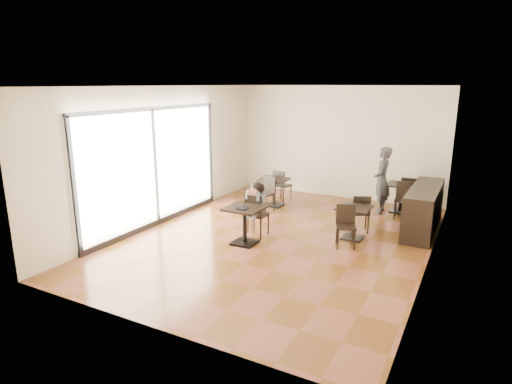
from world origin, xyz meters
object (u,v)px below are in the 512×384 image
Objects in this scene: child_table at (245,225)px; chair_back_b at (403,201)px; cafe_table_left at (274,192)px; child at (257,209)px; cafe_table_mid at (353,223)px; chair_mid_a at (360,213)px; chair_mid_b at (346,227)px; cafe_table_back at (401,198)px; chair_left_a at (282,185)px; chair_left_b at (265,194)px; chair_back_a at (409,194)px; child_chair at (257,215)px; adult_patron at (382,180)px.

child_table is 0.88× the size of chair_back_b.
child is at bearing -73.16° from cafe_table_left.
cafe_table_left is (-2.61, 1.51, 0.02)m from cafe_table_mid.
chair_mid_b is (0.00, -1.10, 0.00)m from chair_mid_a.
chair_left_a is (-3.15, -0.45, 0.08)m from cafe_table_back.
chair_mid_b is at bearing -100.06° from cafe_table_back.
child_table is 2.42m from chair_left_b.
cafe_table_left is 3.31m from cafe_table_back.
cafe_table_left is 3.54m from chair_back_a.
chair_left_b reaches higher than cafe_table_mid.
chair_left_b reaches higher than cafe_table_back.
child reaches higher than child_chair.
child_chair is 1.93m from chair_mid_b.
cafe_table_mid is 2.57m from cafe_table_back.
chair_mid_a and chair_mid_b have the same top height.
cafe_table_back is (3.15, 1.00, -0.00)m from cafe_table_left.
chair_left_b is 1.00× the size of chair_back_b.
child reaches higher than chair_mid_a.
child is 2.34m from chair_mid_a.
child reaches higher than cafe_table_left.
chair_left_a reaches higher than child_table.
chair_back_b is at bearing 51.87° from chair_mid_b.
chair_mid_b is (0.00, -0.55, 0.07)m from cafe_table_mid.
cafe_table_mid is 2.88m from chair_back_a.
child is at bearing 90.00° from child_table.
cafe_table_mid is at bearing -7.11° from chair_left_b.
child_chair is 1.11× the size of chair_mid_a.
chair_mid_b reaches higher than cafe_table_back.
chair_left_b is 1.00× the size of chair_back_a.
chair_mid_a reaches higher than cafe_table_back.
chair_mid_a is at bearing 35.29° from child.
chair_left_b is (-2.61, 0.96, 0.09)m from cafe_table_mid.
cafe_table_mid is (-0.10, -2.21, -0.50)m from adult_patron.
chair_mid_a is 0.95× the size of chair_back_b.
chair_back_b is at bearing 51.83° from child_table.
cafe_table_left is 3.33m from chair_mid_b.
child_chair is 2.07m from cafe_table_mid.
cafe_table_left is (-2.71, -0.70, -0.48)m from adult_patron.
chair_mid_a is (2.61, -0.96, 0.05)m from cafe_table_left.
child_table is at bearing 22.22° from chair_mid_a.
chair_back_b is (2.60, 3.31, 0.06)m from child_table.
child is 1.93m from chair_mid_b.
chair_left_b reaches higher than chair_mid_a.
chair_left_a is at bearing -91.40° from adult_patron.
chair_mid_a is at bearing 90.00° from cafe_table_mid.
child_chair reaches higher than cafe_table_left.
cafe_table_back is 0.83× the size of chair_left_a.
child_table is at bearing 53.32° from chair_back_a.
chair_mid_a is at bearing -7.94° from adult_patron.
cafe_table_mid is at bearing 154.81° from chair_left_a.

